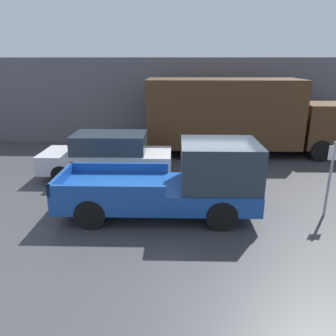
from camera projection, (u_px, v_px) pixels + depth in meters
name	position (u px, v px, depth m)	size (l,w,h in m)	color
ground_plane	(208.00, 206.00, 9.90)	(60.00, 60.00, 0.00)	#3D3D3F
building_wall	(195.00, 102.00, 16.99)	(28.00, 0.15, 4.35)	#56565B
pickup_truck	(181.00, 182.00, 9.11)	(5.48, 2.03, 2.12)	#194799
car	(108.00, 155.00, 12.18)	(4.78, 1.83, 1.67)	silver
delivery_truck	(237.00, 115.00, 15.00)	(8.99, 2.55, 3.43)	#472D19
parking_sign	(330.00, 175.00, 8.95)	(0.30, 0.07, 2.15)	gray
newspaper_box	(214.00, 134.00, 17.18)	(0.45, 0.40, 1.02)	gold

